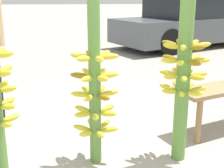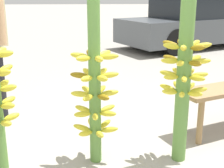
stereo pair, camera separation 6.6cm
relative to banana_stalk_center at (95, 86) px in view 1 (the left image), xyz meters
name	(u,v)px [view 1 (the left image)]	position (x,y,z in m)	size (l,w,h in m)	color
banana_stalk_center	(95,86)	(0.00, 0.00, 0.00)	(0.41, 0.41, 1.48)	#5B8C3D
banana_stalk_right	(183,73)	(0.74, -0.02, 0.11)	(0.42, 0.42, 1.56)	#5B8C3D
parked_car	(188,23)	(2.81, 5.98, -0.06)	(4.40, 3.27, 1.31)	#4C5156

